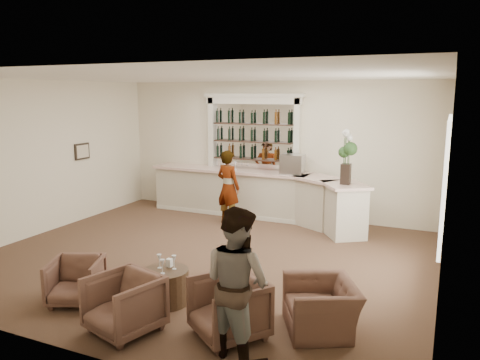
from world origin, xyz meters
name	(u,v)px	position (x,y,z in m)	size (l,w,h in m)	color
ground	(206,257)	(0.00, 0.00, 0.00)	(8.00, 8.00, 0.00)	brown
room_shell	(230,129)	(0.16, 0.71, 2.34)	(8.04, 7.02, 3.32)	beige
bar_counter	(259,195)	(-0.16, 3.00, 0.57)	(5.72, 1.80, 1.14)	beige
back_bar_alcove	(253,133)	(-0.50, 3.41, 2.03)	(2.64, 0.25, 3.00)	white
cocktail_table	(166,286)	(0.39, -1.93, 0.25)	(0.67, 0.67, 0.50)	#432E1D
sommelier	(228,187)	(-0.62, 2.25, 0.86)	(0.63, 0.41, 1.73)	gray
guest	(237,282)	(1.91, -2.74, 0.89)	(0.86, 0.67, 1.78)	gray
armchair_left	(76,281)	(-0.80, -2.46, 0.33)	(0.71, 0.73, 0.66)	brown
armchair_center	(124,304)	(0.38, -2.86, 0.38)	(0.81, 0.83, 0.76)	brown
armchair_right	(229,308)	(1.64, -2.43, 0.38)	(0.81, 0.84, 0.76)	brown
armchair_far	(321,306)	(2.65, -1.78, 0.32)	(0.98, 0.86, 0.64)	brown
espresso_machine	(293,164)	(0.66, 3.07, 1.37)	(0.53, 0.44, 0.46)	#B9B9BE
flower_vase	(347,154)	(2.06, 2.33, 1.78)	(0.30, 0.30, 1.14)	black
wine_glass_bar_left	(225,166)	(-1.06, 2.96, 1.25)	(0.07, 0.07, 0.21)	white
wine_glass_bar_right	(235,166)	(-0.82, 3.08, 1.25)	(0.07, 0.07, 0.21)	white
wine_glass_tbl_a	(159,261)	(0.27, -1.90, 0.60)	(0.07, 0.07, 0.21)	white
wine_glass_tbl_b	(174,262)	(0.49, -1.85, 0.60)	(0.07, 0.07, 0.21)	white
wine_glass_tbl_c	(162,267)	(0.43, -2.06, 0.60)	(0.07, 0.07, 0.21)	white
napkin_holder	(169,263)	(0.37, -1.79, 0.56)	(0.08, 0.08, 0.12)	white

